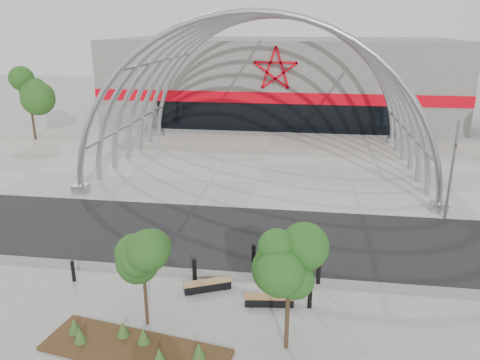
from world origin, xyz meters
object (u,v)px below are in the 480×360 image
(street_tree_0, at_px, (143,257))
(bollard_2, at_px, (254,256))
(signal_pole, at_px, (452,169))
(street_tree_1, at_px, (289,266))
(bench_0, at_px, (208,286))
(bench_1, at_px, (269,301))

(street_tree_0, relative_size, bollard_2, 3.41)
(signal_pole, xyz_separation_m, street_tree_1, (-7.49, -11.16, 0.17))
(bench_0, bearing_deg, street_tree_1, -42.82)
(bollard_2, bearing_deg, bench_1, -71.72)
(signal_pole, bearing_deg, bollard_2, -144.81)
(street_tree_0, height_order, street_tree_1, street_tree_1)
(bench_0, height_order, bench_1, bench_0)
(signal_pole, relative_size, bench_1, 2.84)
(street_tree_0, relative_size, bench_0, 1.92)
(signal_pole, height_order, street_tree_1, signal_pole)
(bench_0, distance_m, bollard_2, 2.47)
(street_tree_0, bearing_deg, bollard_2, 54.52)
(signal_pole, distance_m, bench_0, 13.66)
(bench_1, distance_m, bollard_2, 2.76)
(signal_pole, bearing_deg, bench_0, -141.69)
(bollard_2, bearing_deg, bench_0, -127.44)
(bench_0, relative_size, bench_1, 1.01)
(street_tree_1, bearing_deg, signal_pole, 56.13)
(bench_1, xyz_separation_m, bollard_2, (-0.86, 2.60, 0.33))
(street_tree_0, xyz_separation_m, street_tree_1, (4.59, -0.53, 0.33))
(street_tree_1, bearing_deg, bollard_2, 108.09)
(street_tree_1, distance_m, bench_1, 3.48)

